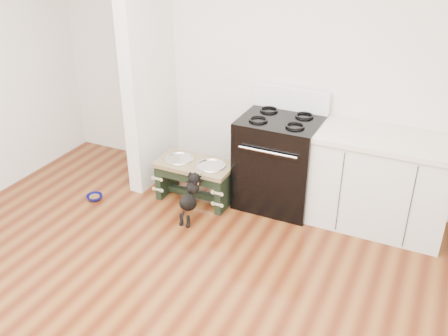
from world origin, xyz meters
TOP-DOWN VIEW (x-y plane):
  - room_shell at (0.00, 0.00)m, footprint 5.00×5.00m
  - partition_wall at (-1.18, 2.10)m, footprint 0.15×0.80m
  - oven_range at (0.25, 2.16)m, footprint 0.76×0.69m
  - cabinet_run at (1.23, 2.18)m, footprint 1.24×0.64m
  - dog_feeder at (-0.53, 1.84)m, footprint 0.77×0.41m
  - puppy at (-0.39, 1.48)m, footprint 0.14×0.40m
  - floor_bowl at (-1.48, 1.38)m, footprint 0.19×0.19m

SIDE VIEW (x-z plane):
  - floor_bowl at x=-1.48m, z-range 0.00..0.05m
  - puppy at x=-0.39m, z-range 0.02..0.49m
  - dog_feeder at x=-0.53m, z-range 0.08..0.52m
  - cabinet_run at x=1.23m, z-range 0.00..0.91m
  - oven_range at x=0.25m, z-range -0.09..1.05m
  - partition_wall at x=-1.18m, z-range 0.00..2.70m
  - room_shell at x=0.00m, z-range -0.88..4.12m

